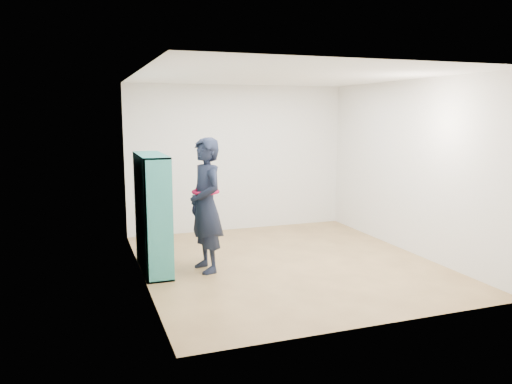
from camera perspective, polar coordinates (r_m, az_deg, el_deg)
name	(u,v)px	position (r m, az deg, el deg)	size (l,w,h in m)	color
floor	(287,263)	(7.18, 3.53, -8.08)	(4.50, 4.50, 0.00)	olive
ceiling	(289,76)	(6.88, 3.75, 13.10)	(4.50, 4.50, 0.00)	white
wall_left	(140,178)	(6.39, -13.08, 1.52)	(0.02, 4.50, 2.60)	silver
wall_right	(409,167)	(7.91, 17.09, 2.76)	(0.02, 4.50, 2.60)	silver
wall_back	(238,158)	(9.01, -2.03, 3.87)	(4.00, 0.02, 2.60)	silver
wall_front	(380,198)	(4.94, 13.97, -0.67)	(4.00, 0.02, 2.60)	silver
bookshelf	(151,214)	(6.81, -11.95, -2.52)	(0.34, 1.18, 1.57)	teal
person	(206,205)	(6.65, -5.76, -1.50)	(0.54, 0.72, 1.79)	black
smartphone	(194,196)	(6.65, -7.15, -0.50)	(0.03, 0.10, 0.13)	silver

